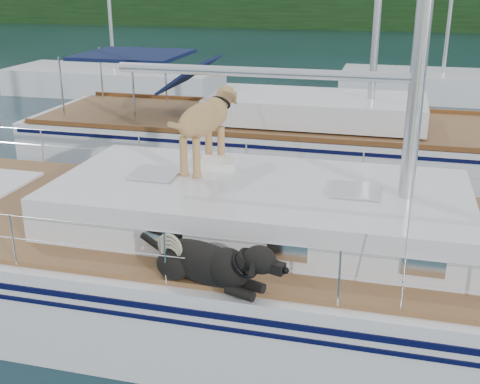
# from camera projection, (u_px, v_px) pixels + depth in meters

# --- Properties ---
(ground) EXTENTS (120.00, 120.00, 0.00)m
(ground) POSITION_uv_depth(u_px,v_px,m) (202.00, 301.00, 8.41)
(ground) COLOR black
(ground) RESTS_ON ground
(shore_bank) EXTENTS (92.00, 1.00, 1.20)m
(shore_bank) POSITION_uv_depth(u_px,v_px,m) (372.00, 21.00, 50.24)
(shore_bank) COLOR #595147
(shore_bank) RESTS_ON ground
(main_sailboat) EXTENTS (12.00, 3.99, 14.01)m
(main_sailboat) POSITION_uv_depth(u_px,v_px,m) (207.00, 258.00, 8.15)
(main_sailboat) COLOR silver
(main_sailboat) RESTS_ON ground
(neighbor_sailboat) EXTENTS (11.00, 3.50, 13.30)m
(neighbor_sailboat) POSITION_uv_depth(u_px,v_px,m) (269.00, 140.00, 14.14)
(neighbor_sailboat) COLOR silver
(neighbor_sailboat) RESTS_ON ground
(bg_boat_west) EXTENTS (8.00, 3.00, 11.65)m
(bg_boat_west) POSITION_uv_depth(u_px,v_px,m) (115.00, 82.00, 22.88)
(bg_boat_west) COLOR silver
(bg_boat_west) RESTS_ON ground
(bg_boat_center) EXTENTS (7.20, 3.00, 11.65)m
(bg_boat_center) POSITION_uv_depth(u_px,v_px,m) (441.00, 86.00, 21.87)
(bg_boat_center) COLOR silver
(bg_boat_center) RESTS_ON ground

